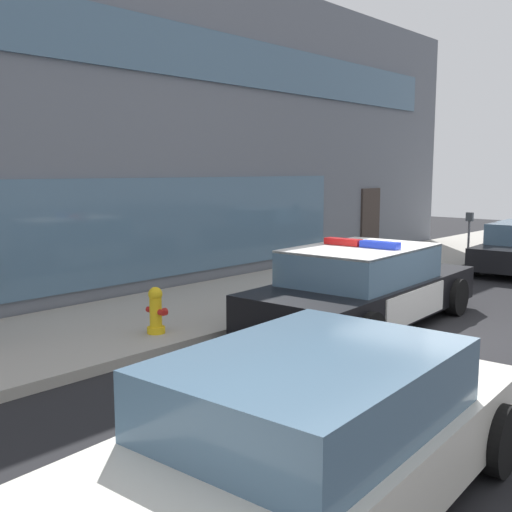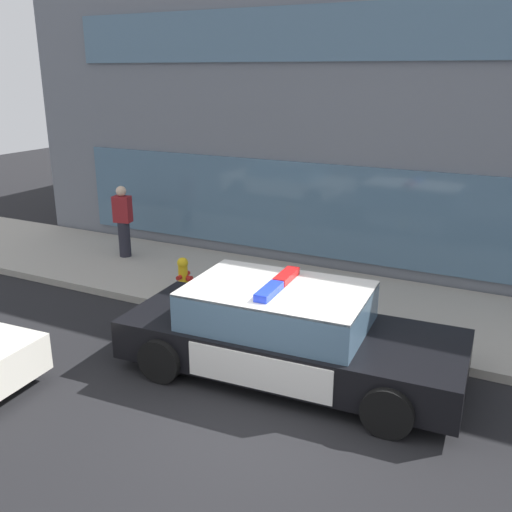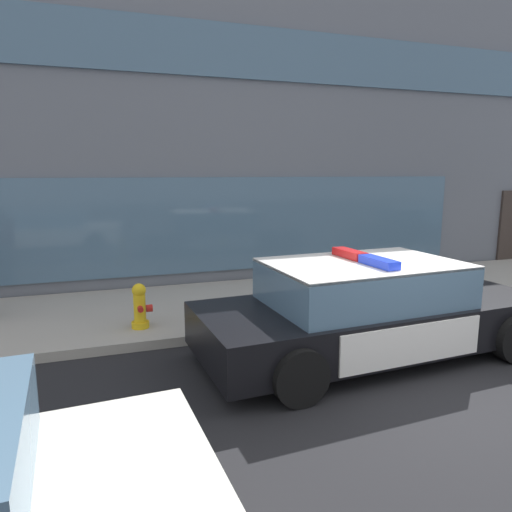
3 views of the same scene
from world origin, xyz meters
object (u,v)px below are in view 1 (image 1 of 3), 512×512
Objects in this scene: fire_hydrant at (156,311)px; police_cruiser at (364,286)px; car_far_lane at (312,435)px; parking_meter at (469,227)px.

police_cruiser is at bearing -30.62° from fire_hydrant.
police_cruiser reaches higher than car_far_lane.
fire_hydrant is at bearing -118.76° from car_far_lane.
parking_meter is (12.91, 4.25, 0.45)m from car_far_lane.
fire_hydrant is (-3.06, 1.81, -0.18)m from police_cruiser.
car_far_lane is (-5.25, -2.83, -0.05)m from police_cruiser.
fire_hydrant is 5.14m from car_far_lane.
car_far_lane is 13.60m from parking_meter.
police_cruiser is at bearing -169.51° from parking_meter.
parking_meter reaches higher than car_far_lane.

